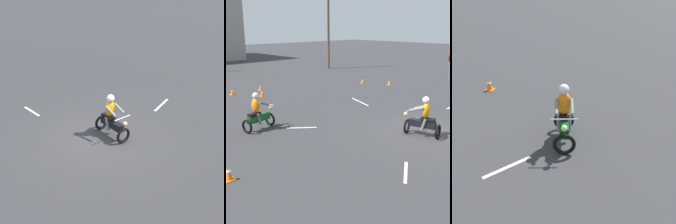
# 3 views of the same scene
# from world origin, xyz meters

# --- Properties ---
(motorcycle_rider_background) EXTENTS (1.56, 0.90, 1.66)m
(motorcycle_rider_background) POSITION_xyz_m (-4.93, 5.41, 0.73)
(motorcycle_rider_background) COLOR black
(motorcycle_rider_background) RESTS_ON ground
(traffic_cone_near_right) EXTENTS (0.32, 0.32, 0.41)m
(traffic_cone_near_right) POSITION_xyz_m (-7.95, 1.93, 0.20)
(traffic_cone_near_right) COLOR orange
(traffic_cone_near_right) RESTS_ON ground
(lane_stripe_nw) EXTENTS (1.11, 0.94, 0.01)m
(lane_stripe_nw) POSITION_xyz_m (-3.45, 4.29, 0.00)
(lane_stripe_nw) COLOR silver
(lane_stripe_nw) RESTS_ON ground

